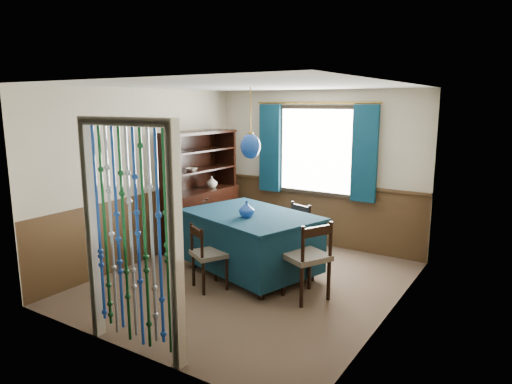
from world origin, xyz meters
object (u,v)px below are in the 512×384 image
Objects in this scene: chair_left at (204,227)px; chair_right at (308,258)px; chair_near at (207,255)px; sideboard at (200,208)px; dining_table at (251,240)px; bowl_shelf at (191,169)px; vase_table at (247,210)px; chair_far at (293,232)px; pendant_lamp at (250,146)px; vase_sideboard at (212,181)px.

chair_left is 0.87× the size of chair_right.
chair_near is 1.80m from sideboard.
chair_left is at bearing -178.51° from dining_table.
bowl_shelf reaches higher than chair_left.
bowl_shelf is at bearing 158.23° from vase_table.
dining_table is 1.52m from sideboard.
dining_table is at bearing 89.14° from chair_left.
chair_near is 4.39× the size of bowl_shelf.
sideboard is at bearing 21.47° from chair_far.
pendant_lamp reaches higher than vase_sideboard.
chair_near is at bearing 134.93° from chair_right.
vase_table reaches higher than chair_right.
vase_table is at bearing -55.43° from dining_table.
chair_near is 1.78m from bowl_shelf.
dining_table is 2.41× the size of chair_left.
chair_far is 0.46× the size of sideboard.
vase_table is at bearing -37.26° from vase_sideboard.
sideboard reaches higher than vase_table.
dining_table is at bearing 103.93° from chair_near.
chair_far is at bearing -5.02° from vase_sideboard.
sideboard is 0.71m from bowl_shelf.
sideboard is (-1.20, 1.32, 0.19)m from chair_near.
pendant_lamp reaches higher than vase_table.
chair_far is at bearing 12.74° from bowl_shelf.
chair_far reaches higher than dining_table.
chair_left is 1.68m from pendant_lamp.
dining_table reaches higher than chair_left.
vase_table is at bearing 108.86° from chair_right.
chair_left is (-1.03, 0.28, -0.03)m from dining_table.
pendant_lamp reaches higher than sideboard.
dining_table is 10.53× the size of vase_table.
pendant_lamp is at bearing 87.22° from chair_far.
vase_sideboard reaches higher than chair_far.
pendant_lamp reaches higher than chair_left.
pendant_lamp reaches higher than dining_table.
bowl_shelf is at bearing 164.56° from pendant_lamp.
pendant_lamp is (1.03, -0.28, 1.30)m from chair_left.
pendant_lamp is at bearing 107.79° from vase_table.
sideboard is 0.48m from vase_sideboard.
chair_near is at bearing -114.87° from vase_table.
chair_left is at bearing 36.40° from chair_far.
dining_table is 2.44× the size of chair_near.
vase_table reaches higher than chair_far.
sideboard reaches higher than chair_far.
bowl_shelf is 0.91× the size of vase_sideboard.
vase_table is 1.02× the size of bowl_shelf.
chair_near is (-0.18, -0.71, -0.04)m from dining_table.
sideboard is (-1.38, 0.61, 0.15)m from dining_table.
sideboard reaches higher than chair_right.
chair_near is 1.30m from chair_left.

